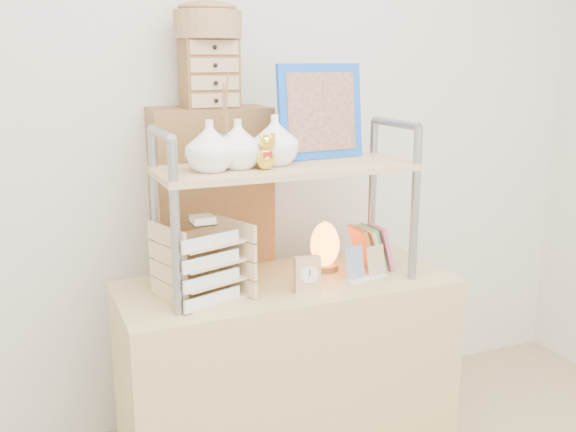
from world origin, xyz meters
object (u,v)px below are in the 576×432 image
object	(u,v)px
cabinet	(213,276)
salt_lamp	(325,246)
desk	(287,376)
letter_tray	(204,266)

from	to	relation	value
cabinet	salt_lamp	xyz separation A→B (m)	(0.35, -0.30, 0.17)
desk	salt_lamp	xyz separation A→B (m)	(0.18, 0.07, 0.47)
letter_tray	salt_lamp	bearing A→B (deg)	12.75
letter_tray	salt_lamp	xyz separation A→B (m)	(0.50, 0.11, -0.02)
letter_tray	desk	bearing A→B (deg)	8.48
cabinet	salt_lamp	distance (m)	0.49
cabinet	letter_tray	distance (m)	0.48
desk	cabinet	distance (m)	0.51
letter_tray	salt_lamp	distance (m)	0.51
desk	salt_lamp	distance (m)	0.51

